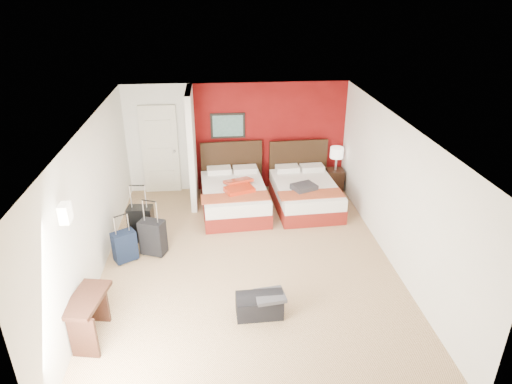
{
  "coord_description": "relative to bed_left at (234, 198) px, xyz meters",
  "views": [
    {
      "loc": [
        -0.49,
        -6.65,
        4.51
      ],
      "look_at": [
        0.21,
        0.8,
        1.0
      ],
      "focal_mm": 31.72,
      "sensor_mm": 36.0,
      "label": 1
    }
  ],
  "objects": [
    {
      "name": "suitcase_black",
      "position": [
        -1.8,
        -1.1,
        0.06
      ],
      "size": [
        0.48,
        0.33,
        0.68
      ],
      "primitive_type": "cube",
      "rotation": [
        0.0,
        0.0,
        -0.1
      ],
      "color": "black",
      "rests_on": "ground"
    },
    {
      "name": "red_suitcase_open",
      "position": [
        0.1,
        -0.1,
        0.34
      ],
      "size": [
        0.8,
        0.93,
        0.1
      ],
      "primitive_type": "cube",
      "rotation": [
        0.0,
        0.0,
        0.34
      ],
      "color": "red",
      "rests_on": "bed_left"
    },
    {
      "name": "table_lamp",
      "position": [
        2.4,
        0.8,
        0.51
      ],
      "size": [
        0.33,
        0.33,
        0.54
      ],
      "primitive_type": "cylinder",
      "rotation": [
        0.0,
        0.0,
        -0.11
      ],
      "color": "white",
      "rests_on": "nightstand"
    },
    {
      "name": "desk",
      "position": [
        -2.15,
        -3.66,
        0.06
      ],
      "size": [
        0.56,
        0.89,
        0.69
      ],
      "primitive_type": "cube",
      "rotation": [
        0.0,
        0.0,
        -0.19
      ],
      "color": "black",
      "rests_on": "ground"
    },
    {
      "name": "entry_door",
      "position": [
        -1.61,
        1.16,
        0.74
      ],
      "size": [
        0.82,
        0.06,
        2.05
      ],
      "primitive_type": "cube",
      "color": "silver",
      "rests_on": "ground"
    },
    {
      "name": "room_walls",
      "position": [
        -1.26,
        -0.63,
        0.97
      ],
      "size": [
        5.02,
        6.52,
        2.5
      ],
      "color": "white",
      "rests_on": "ground"
    },
    {
      "name": "nightstand",
      "position": [
        2.4,
        0.8,
        -0.02
      ],
      "size": [
        0.41,
        0.41,
        0.53
      ],
      "primitive_type": "cube",
      "rotation": [
        0.0,
        0.0,
        -0.08
      ],
      "color": "black",
      "rests_on": "ground"
    },
    {
      "name": "suitcase_navy",
      "position": [
        -2.0,
        -1.76,
        -0.01
      ],
      "size": [
        0.46,
        0.41,
        0.54
      ],
      "primitive_type": "cube",
      "rotation": [
        0.0,
        0.0,
        0.55
      ],
      "color": "black",
      "rests_on": "ground"
    },
    {
      "name": "jacket_draped",
      "position": [
        0.35,
        -3.46,
        0.09
      ],
      "size": [
        0.47,
        0.41,
        0.06
      ],
      "primitive_type": "cube",
      "rotation": [
        0.0,
        0.0,
        0.12
      ],
      "color": "#3E3E43",
      "rests_on": "duffel_bag"
    },
    {
      "name": "bed_right",
      "position": [
        1.55,
        0.02,
        -0.01
      ],
      "size": [
        1.39,
        1.91,
        0.56
      ],
      "primitive_type": "cube",
      "rotation": [
        0.0,
        0.0,
        0.05
      ],
      "color": "white",
      "rests_on": "ground"
    },
    {
      "name": "jacket_bundle",
      "position": [
        1.45,
        -0.28,
        0.33
      ],
      "size": [
        0.58,
        0.53,
        0.11
      ],
      "primitive_type": "cube",
      "rotation": [
        0.0,
        0.0,
        0.39
      ],
      "color": "#343438",
      "rests_on": "bed_right"
    },
    {
      "name": "duffel_bag",
      "position": [
        0.2,
        -3.41,
        -0.11
      ],
      "size": [
        0.69,
        0.38,
        0.35
      ],
      "primitive_type": "cube",
      "rotation": [
        0.0,
        0.0,
        0.03
      ],
      "color": "black",
      "rests_on": "ground"
    },
    {
      "name": "bed_left",
      "position": [
        0.0,
        0.0,
        0.0
      ],
      "size": [
        1.45,
        1.98,
        0.57
      ],
      "primitive_type": "cube",
      "rotation": [
        0.0,
        0.0,
        0.06
      ],
      "color": "silver",
      "rests_on": "ground"
    },
    {
      "name": "suitcase_charcoal",
      "position": [
        -1.53,
        -1.58,
        0.03
      ],
      "size": [
        0.5,
        0.41,
        0.64
      ],
      "primitive_type": "cube",
      "rotation": [
        0.0,
        0.0,
        -0.38
      ],
      "color": "black",
      "rests_on": "ground"
    },
    {
      "name": "red_accent_panel",
      "position": [
        0.89,
        1.19,
        0.96
      ],
      "size": [
        3.5,
        0.04,
        2.5
      ],
      "primitive_type": "cube",
      "color": "maroon",
      "rests_on": "ground"
    },
    {
      "name": "partition_wall",
      "position": [
        -0.86,
        0.57,
        0.96
      ],
      "size": [
        0.12,
        1.2,
        2.5
      ],
      "primitive_type": "cube",
      "color": "silver",
      "rests_on": "ground"
    },
    {
      "name": "ground",
      "position": [
        0.14,
        -2.04,
        -0.29
      ],
      "size": [
        6.5,
        6.5,
        0.0
      ],
      "primitive_type": "plane",
      "color": "tan",
      "rests_on": "ground"
    }
  ]
}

